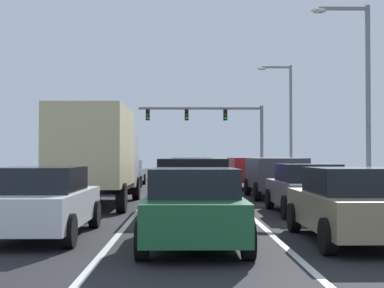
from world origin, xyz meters
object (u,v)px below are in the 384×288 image
sedan_white_left_lane_nearest (42,202)px  street_lamp_right_near (360,82)px  street_lamp_right_mid (286,111)px  sedan_maroon_center_lane_third (188,180)px  suv_red_right_lane_fourth (249,170)px  traffic_light_gantry (218,122)px  box_truck_left_lane_second (97,152)px  sedan_green_center_lane_nearest (194,207)px  sedan_gray_right_lane_second (307,189)px  suv_charcoal_right_lane_third (275,174)px  sedan_tan_left_lane_third (115,176)px  sedan_tan_right_lane_nearest (352,204)px  sedan_gray_left_lane_fourth (127,173)px  suv_black_center_lane_second (192,179)px  suv_navy_center_lane_fourth (191,170)px

sedan_white_left_lane_nearest → street_lamp_right_near: (10.96, 12.96, 4.31)m
street_lamp_right_mid → sedan_maroon_center_lane_third: bearing=-111.4°
suv_red_right_lane_fourth → traffic_light_gantry: bearing=91.4°
box_truck_left_lane_second → street_lamp_right_near: bearing=25.8°
sedan_green_center_lane_nearest → street_lamp_right_near: bearing=61.6°
traffic_light_gantry → sedan_white_left_lane_nearest: bearing=-99.2°
sedan_gray_right_lane_second → sedan_white_left_lane_nearest: same height
suv_charcoal_right_lane_third → sedan_maroon_center_lane_third: (-3.63, -0.12, -0.25)m
traffic_light_gantry → sedan_tan_left_lane_third: bearing=-106.2°
sedan_tan_right_lane_nearest → box_truck_left_lane_second: 10.73m
sedan_maroon_center_lane_third → sedan_gray_left_lane_fourth: size_ratio=1.00×
suv_black_center_lane_second → traffic_light_gantry: 32.37m
sedan_tan_right_lane_nearest → street_lamp_right_mid: 32.28m
sedan_gray_right_lane_second → traffic_light_gantry: 32.91m
sedan_tan_left_lane_third → sedan_maroon_center_lane_third: bearing=-50.5°
sedan_tan_left_lane_third → suv_navy_center_lane_fourth: bearing=33.9°
box_truck_left_lane_second → street_lamp_right_mid: street_lamp_right_mid is taller
sedan_tan_right_lane_nearest → sedan_white_left_lane_nearest: (-6.49, 0.81, 0.00)m
suv_black_center_lane_second → sedan_tan_left_lane_third: suv_black_center_lane_second is taller
suv_navy_center_lane_fourth → sedan_white_left_lane_nearest: 18.49m
sedan_tan_right_lane_nearest → suv_navy_center_lane_fourth: size_ratio=0.92×
sedan_tan_right_lane_nearest → sedan_gray_right_lane_second: size_ratio=1.00×
sedan_gray_right_lane_second → sedan_tan_right_lane_nearest: bearing=-93.0°
suv_black_center_lane_second → box_truck_left_lane_second: size_ratio=0.68×
street_lamp_right_near → suv_navy_center_lane_fourth: bearing=145.3°
sedan_green_center_lane_nearest → suv_black_center_lane_second: bearing=89.5°
street_lamp_right_near → suv_red_right_lane_fourth: bearing=130.4°
suv_red_right_lane_fourth → sedan_green_center_lane_nearest: 19.69m
suv_red_right_lane_fourth → sedan_gray_right_lane_second: bearing=-89.0°
sedan_gray_right_lane_second → suv_navy_center_lane_fourth: bearing=104.2°
traffic_light_gantry → street_lamp_right_mid: bearing=-54.5°
street_lamp_right_near → sedan_maroon_center_lane_third: bearing=-168.3°
box_truck_left_lane_second → sedan_tan_left_lane_third: size_ratio=1.60×
sedan_white_left_lane_nearest → traffic_light_gantry: bearing=80.8°
sedan_green_center_lane_nearest → street_lamp_right_mid: street_lamp_right_mid is taller
sedan_gray_left_lane_fourth → sedan_tan_left_lane_third: bearing=-90.1°
suv_navy_center_lane_fourth → sedan_tan_left_lane_third: 4.51m
sedan_gray_right_lane_second → sedan_green_center_lane_nearest: bearing=-119.8°
sedan_green_center_lane_nearest → sedan_gray_left_lane_fourth: size_ratio=1.00×
sedan_green_center_lane_nearest → street_lamp_right_mid: bearing=76.7°
sedan_maroon_center_lane_third → sedan_white_left_lane_nearest: bearing=-105.9°
sedan_maroon_center_lane_third → suv_navy_center_lane_fourth: bearing=88.3°
suv_charcoal_right_lane_third → suv_navy_center_lane_fourth: size_ratio=1.00×
suv_charcoal_right_lane_third → traffic_light_gantry: size_ratio=0.45×
suv_red_right_lane_fourth → traffic_light_gantry: traffic_light_gantry is taller
sedan_maroon_center_lane_third → traffic_light_gantry: size_ratio=0.41×
street_lamp_right_mid → sedan_tan_left_lane_third: bearing=-126.3°
traffic_light_gantry → suv_navy_center_lane_fourth: bearing=-97.8°
sedan_tan_right_lane_nearest → sedan_maroon_center_lane_third: size_ratio=1.00×
suv_red_right_lane_fourth → suv_navy_center_lane_fourth: same height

